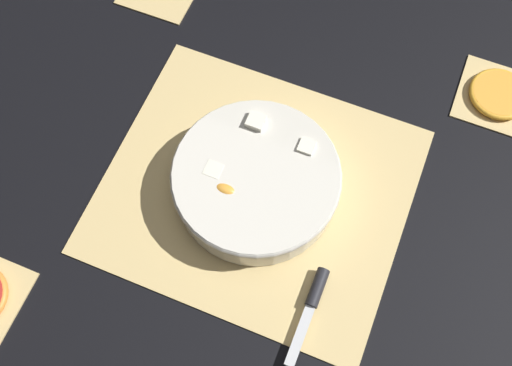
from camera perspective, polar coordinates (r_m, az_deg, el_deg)
ground_plane at (r=0.90m, az=-0.00°, el=-0.74°), size 6.00×6.00×0.00m
bamboo_mat_center at (r=0.90m, az=-0.00°, el=-0.67°), size 0.45×0.39×0.01m
coaster_mat_far_right at (r=1.05m, az=22.00°, el=7.64°), size 0.13×0.13×0.01m
fruit_salad_bowl at (r=0.86m, az=0.02°, el=0.25°), size 0.25×0.25×0.07m
paring_knife at (r=0.84m, az=5.69°, el=-10.36°), size 0.02×0.14×0.02m
orange_slice_whole at (r=1.04m, az=22.15°, el=7.86°), size 0.10×0.10×0.01m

